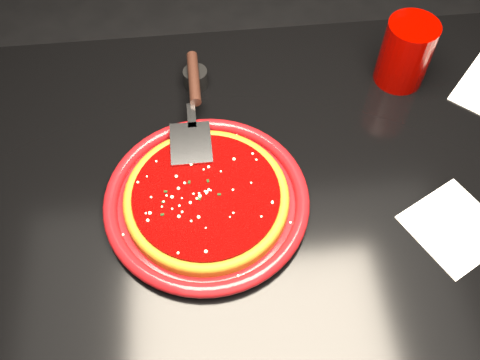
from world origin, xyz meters
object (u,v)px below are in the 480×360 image
Objects in this scene: table at (272,269)px; pizza_server at (193,107)px; plate at (207,200)px; ramekin at (196,78)px; cup at (406,53)px.

table is 0.47m from pizza_server.
pizza_server is at bearing 93.08° from plate.
plate is 0.28m from ramekin.
table is 3.44× the size of plate.
cup is (0.41, 0.07, 0.02)m from pizza_server.
cup reaches higher than pizza_server.
pizza_server reaches higher than plate.
ramekin is (-0.14, 0.25, 0.39)m from table.
cup reaches higher than plate.
plate reaches higher than table.
pizza_server reaches higher than ramekin.
table is 25.15× the size of ramekin.
plate is at bearing -167.00° from table.
plate is 0.19m from pizza_server.
cup reaches higher than ramekin.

